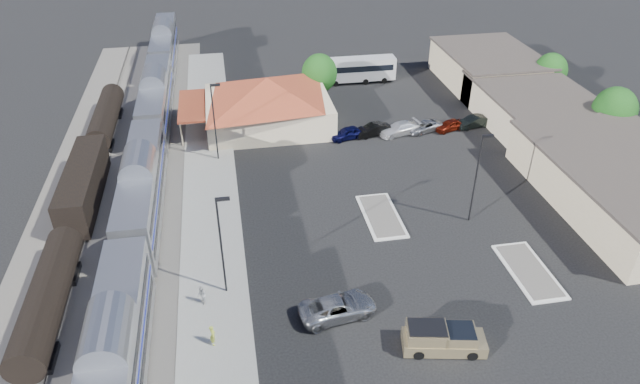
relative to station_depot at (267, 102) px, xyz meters
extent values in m
plane|color=black|center=(4.56, -24.00, -3.13)|extent=(280.00, 280.00, 0.00)
cube|color=#4C4944|center=(-16.44, -16.00, -3.07)|extent=(16.00, 100.00, 0.12)
cube|color=gray|center=(-7.44, -18.00, -3.04)|extent=(5.50, 92.00, 0.18)
cube|color=silver|center=(-13.44, -38.91, -0.08)|extent=(3.00, 20.00, 5.00)
cube|color=silver|center=(-13.44, -17.91, -0.08)|extent=(3.00, 20.00, 5.00)
cube|color=black|center=(-13.44, -17.91, -2.83)|extent=(2.20, 16.00, 0.60)
cube|color=silver|center=(-13.44, 3.09, -0.08)|extent=(3.00, 20.00, 5.00)
cube|color=black|center=(-13.44, 3.09, -2.83)|extent=(2.20, 16.00, 0.60)
cube|color=silver|center=(-13.44, 24.09, -0.08)|extent=(3.00, 20.00, 5.00)
cube|color=black|center=(-13.44, 24.09, -2.83)|extent=(2.20, 16.00, 0.60)
cylinder|color=black|center=(-19.44, -30.47, -1.03)|extent=(2.80, 14.00, 2.80)
cube|color=black|center=(-19.44, -30.47, -2.83)|extent=(2.20, 12.00, 0.60)
cube|color=black|center=(-19.44, -14.47, -0.93)|extent=(2.80, 14.00, 3.60)
cube|color=black|center=(-19.44, -14.47, -2.83)|extent=(2.20, 12.00, 0.60)
cylinder|color=black|center=(-19.44, 1.53, -1.03)|extent=(2.80, 14.00, 2.80)
cube|color=black|center=(-19.44, 1.53, -2.83)|extent=(2.20, 12.00, 0.60)
cube|color=beige|center=(0.06, 0.00, -1.33)|extent=(15.00, 12.00, 3.60)
pyramid|color=maroon|center=(0.06, 0.00, 1.77)|extent=(15.30, 12.24, 2.60)
cube|color=maroon|center=(-9.04, 0.00, 0.17)|extent=(3.20, 9.60, 0.25)
cube|color=#C6B28C|center=(32.56, -24.00, -1.03)|extent=(14.00, 22.00, 4.20)
cube|color=#3F3833|center=(32.56, -24.00, 1.22)|extent=(14.40, 22.40, 0.30)
cube|color=#C6B28C|center=(32.56, -6.00, -1.13)|extent=(12.00, 18.00, 4.00)
cube|color=#3F3833|center=(32.56, -6.00, 1.02)|extent=(12.40, 18.40, 0.30)
cube|color=#C6B28C|center=(32.56, 8.00, -0.88)|extent=(12.00, 16.00, 4.50)
cube|color=#3F3833|center=(32.56, 8.00, 1.52)|extent=(12.40, 16.40, 0.30)
cube|color=silver|center=(8.56, -22.00, -3.06)|extent=(3.30, 7.50, 0.15)
cube|color=#4C4944|center=(8.56, -22.00, -2.97)|extent=(2.70, 6.90, 0.10)
cube|color=silver|center=(18.56, -32.00, -3.06)|extent=(3.30, 7.50, 0.15)
cube|color=#4C4944|center=(18.56, -32.00, -2.97)|extent=(2.70, 6.90, 0.10)
cylinder|color=black|center=(-6.44, -30.00, 1.37)|extent=(0.16, 0.16, 9.00)
cube|color=black|center=(-5.94, -30.00, 5.72)|extent=(1.00, 0.25, 0.22)
cylinder|color=black|center=(-6.44, -8.00, 1.37)|extent=(0.16, 0.16, 9.00)
cube|color=black|center=(-5.94, -8.00, 5.72)|extent=(1.00, 0.25, 0.22)
cylinder|color=black|center=(16.56, -24.00, 1.37)|extent=(0.16, 0.16, 9.00)
cube|color=black|center=(17.06, -24.00, 5.72)|extent=(1.00, 0.25, 0.22)
cylinder|color=#382314|center=(38.56, -12.00, -1.70)|extent=(0.30, 0.30, 2.86)
ellipsoid|color=#144213|center=(38.56, -12.00, 1.09)|extent=(4.94, 4.94, 5.46)
cylinder|color=#382314|center=(38.56, 2.00, -1.86)|extent=(0.30, 0.30, 2.55)
ellipsoid|color=#144213|center=(38.56, 2.00, 0.64)|extent=(4.41, 4.41, 4.87)
cylinder|color=#382314|center=(7.56, 6.00, -1.77)|extent=(0.30, 0.30, 2.73)
ellipsoid|color=#144213|center=(7.56, 6.00, 0.90)|extent=(4.71, 4.71, 5.21)
cube|color=tan|center=(8.50, -38.64, -2.55)|extent=(6.12, 3.22, 0.95)
cube|color=tan|center=(8.50, -38.64, -1.81)|extent=(2.56, 2.41, 1.01)
cube|color=tan|center=(8.50, -38.64, -1.70)|extent=(3.13, 2.52, 1.16)
cylinder|color=black|center=(10.14, -39.94, -2.75)|extent=(0.81, 0.44, 0.76)
cylinder|color=black|center=(10.51, -38.07, -2.75)|extent=(0.81, 0.44, 0.76)
cylinder|color=black|center=(6.49, -39.21, -2.75)|extent=(0.81, 0.44, 0.76)
cylinder|color=black|center=(6.86, -37.34, -2.75)|extent=(0.81, 0.44, 0.76)
imported|color=#999BA0|center=(1.81, -34.07, -2.31)|extent=(6.29, 3.61, 1.65)
cube|color=white|center=(14.15, 12.00, -1.14)|extent=(11.16, 2.54, 3.15)
cube|color=black|center=(14.15, 12.00, -0.76)|extent=(10.27, 2.57, 0.83)
cylinder|color=black|center=(18.03, 10.87, -2.71)|extent=(0.84, 0.29, 0.83)
cylinder|color=black|center=(18.05, 13.04, -2.71)|extent=(0.84, 0.29, 0.83)
cylinder|color=black|center=(10.80, 10.95, -2.71)|extent=(0.84, 0.29, 0.83)
cylinder|color=black|center=(10.82, 13.12, -2.71)|extent=(0.84, 0.29, 0.83)
imported|color=#BACA3F|center=(-7.55, -35.46, -2.10)|extent=(0.43, 0.64, 1.71)
imported|color=silver|center=(-8.31, -31.16, -2.13)|extent=(0.79, 0.92, 1.64)
imported|color=#0B0C38|center=(8.93, -5.49, -2.39)|extent=(4.60, 2.61, 1.48)
imported|color=black|center=(12.13, -5.19, -2.40)|extent=(4.68, 2.44, 1.47)
imported|color=white|center=(15.33, -5.49, -2.38)|extent=(5.49, 3.25, 1.49)
imported|color=gray|center=(18.53, -5.19, -2.47)|extent=(5.16, 3.49, 1.31)
imported|color=maroon|center=(21.73, -5.49, -2.45)|extent=(4.27, 2.67, 1.36)
imported|color=black|center=(24.93, -5.19, -2.40)|extent=(4.63, 2.38, 1.45)
camera|label=1|loc=(-5.13, -64.92, 28.11)|focal=32.00mm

